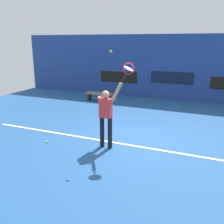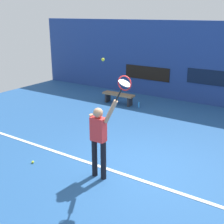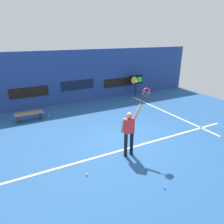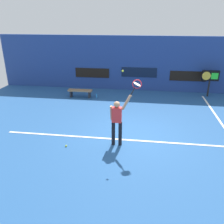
{
  "view_description": "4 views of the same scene",
  "coord_description": "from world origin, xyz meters",
  "views": [
    {
      "loc": [
        2.37,
        -7.17,
        3.03
      ],
      "look_at": [
        -0.52,
        -0.47,
        0.97
      ],
      "focal_mm": 40.78,
      "sensor_mm": 36.0,
      "label": 1
    },
    {
      "loc": [
        3.13,
        -5.84,
        3.65
      ],
      "look_at": [
        -0.64,
        -0.18,
        1.38
      ],
      "focal_mm": 47.97,
      "sensor_mm": 36.0,
      "label": 2
    },
    {
      "loc": [
        -4.14,
        -6.45,
        4.16
      ],
      "look_at": [
        -0.83,
        -0.14,
        1.52
      ],
      "focal_mm": 32.98,
      "sensor_mm": 36.0,
      "label": 3
    },
    {
      "loc": [
        0.36,
        -8.41,
        4.36
      ],
      "look_at": [
        -0.8,
        -0.2,
        1.01
      ],
      "focal_mm": 37.64,
      "sensor_mm": 36.0,
      "label": 4
    }
  ],
  "objects": [
    {
      "name": "sponsor_banner_starboard",
      "position": [
        3.0,
        6.22,
        1.02
      ],
      "size": [
        2.2,
        0.03,
        0.6
      ],
      "primitive_type": "cube",
      "color": "black"
    },
    {
      "name": "water_bottle",
      "position": [
        -2.36,
        4.34,
        0.12
      ],
      "size": [
        0.07,
        0.07,
        0.24
      ],
      "primitive_type": "cylinder",
      "color": "#338CD8",
      "rests_on": "ground_plane"
    },
    {
      "name": "court_baseline",
      "position": [
        0.0,
        -0.49,
        0.01
      ],
      "size": [
        10.0,
        0.1,
        0.01
      ],
      "primitive_type": "cube",
      "color": "white",
      "rests_on": "ground_plane"
    },
    {
      "name": "tennis_racket",
      "position": [
        0.11,
        -0.88,
        2.29
      ],
      "size": [
        0.43,
        0.27,
        0.62
      ],
      "color": "black"
    },
    {
      "name": "scoreboard_clock",
      "position": [
        4.11,
        5.55,
        1.19
      ],
      "size": [
        0.96,
        0.2,
        1.55
      ],
      "color": "black",
      "rests_on": "ground_plane"
    },
    {
      "name": "tennis_player",
      "position": [
        -0.53,
        -0.88,
        1.01
      ],
      "size": [
        0.75,
        0.31,
        1.95
      ],
      "color": "black",
      "rests_on": "ground_plane"
    },
    {
      "name": "tennis_ball",
      "position": [
        -0.35,
        -0.94,
        2.76
      ],
      "size": [
        0.07,
        0.07,
        0.07
      ],
      "primitive_type": "sphere",
      "color": "#CCE033"
    },
    {
      "name": "court_sideline",
      "position": [
        3.84,
        2.0,
        0.01
      ],
      "size": [
        0.1,
        7.0,
        0.01
      ],
      "primitive_type": "cube",
      "color": "white",
      "rests_on": "ground_plane"
    },
    {
      "name": "court_bench",
      "position": [
        -3.33,
        4.34,
        0.34
      ],
      "size": [
        1.4,
        0.36,
        0.45
      ],
      "color": "olive",
      "rests_on": "ground_plane"
    },
    {
      "name": "sponsor_banner_portside",
      "position": [
        -3.0,
        6.22,
        1.04
      ],
      "size": [
        2.2,
        0.03,
        0.6
      ],
      "primitive_type": "cube",
      "color": "black"
    },
    {
      "name": "ground_plane",
      "position": [
        0.0,
        0.0,
        0.0
      ],
      "size": [
        18.0,
        18.0,
        0.0
      ],
      "primitive_type": "plane",
      "color": "#23518C"
    },
    {
      "name": "sponsor_banner_center",
      "position": [
        0.0,
        6.22,
        1.16
      ],
      "size": [
        2.2,
        0.03,
        0.6
      ],
      "primitive_type": "cube",
      "color": "#0C1933"
    },
    {
      "name": "back_wall",
      "position": [
        0.0,
        6.34,
        1.68
      ],
      "size": [
        18.0,
        0.2,
        3.36
      ],
      "primitive_type": "cube",
      "color": "navy",
      "rests_on": "ground_plane"
    },
    {
      "name": "spare_ball",
      "position": [
        -2.33,
        -1.29,
        0.03
      ],
      "size": [
        0.07,
        0.07,
        0.07
      ],
      "primitive_type": "sphere",
      "color": "#CCE033",
      "rests_on": "ground_plane"
    }
  ]
}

